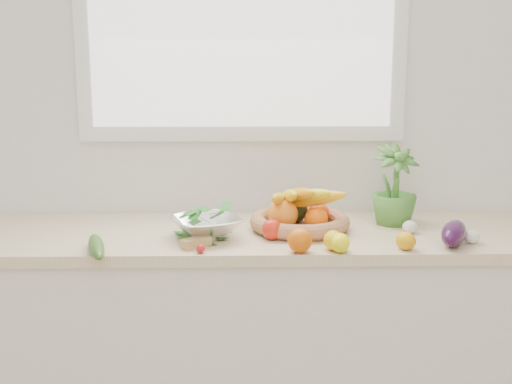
{
  "coord_description": "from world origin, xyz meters",
  "views": [
    {
      "loc": [
        0.0,
        -0.34,
        1.52
      ],
      "look_at": [
        0.05,
        1.93,
        1.05
      ],
      "focal_mm": 45.0,
      "sensor_mm": 36.0,
      "label": 1
    }
  ],
  "objects_px": {
    "eggplant": "(454,233)",
    "potted_herb": "(394,187)",
    "apple": "(272,229)",
    "cucumber": "(96,246)",
    "fruit_basket": "(299,216)",
    "colander_with_spinach": "(206,221)"
  },
  "relations": [
    {
      "from": "eggplant",
      "to": "potted_herb",
      "type": "distance_m",
      "value": 0.34
    },
    {
      "from": "apple",
      "to": "cucumber",
      "type": "relative_size",
      "value": 0.28
    },
    {
      "from": "eggplant",
      "to": "cucumber",
      "type": "relative_size",
      "value": 0.78
    },
    {
      "from": "apple",
      "to": "potted_herb",
      "type": "relative_size",
      "value": 0.23
    },
    {
      "from": "apple",
      "to": "potted_herb",
      "type": "bearing_deg",
      "value": 24.49
    },
    {
      "from": "eggplant",
      "to": "potted_herb",
      "type": "xyz_separation_m",
      "value": [
        -0.14,
        0.29,
        0.1
      ]
    },
    {
      "from": "apple",
      "to": "eggplant",
      "type": "bearing_deg",
      "value": -7.26
    },
    {
      "from": "apple",
      "to": "fruit_basket",
      "type": "xyz_separation_m",
      "value": [
        0.1,
        0.13,
        0.02
      ]
    },
    {
      "from": "potted_herb",
      "to": "fruit_basket",
      "type": "bearing_deg",
      "value": -166.81
    },
    {
      "from": "fruit_basket",
      "to": "potted_herb",
      "type": "bearing_deg",
      "value": 13.19
    },
    {
      "from": "apple",
      "to": "fruit_basket",
      "type": "height_order",
      "value": "fruit_basket"
    },
    {
      "from": "eggplant",
      "to": "fruit_basket",
      "type": "bearing_deg",
      "value": 157.83
    },
    {
      "from": "cucumber",
      "to": "colander_with_spinach",
      "type": "xyz_separation_m",
      "value": [
        0.35,
        0.18,
        0.04
      ]
    },
    {
      "from": "fruit_basket",
      "to": "apple",
      "type": "bearing_deg",
      "value": -128.9
    },
    {
      "from": "apple",
      "to": "eggplant",
      "type": "relative_size",
      "value": 0.36
    },
    {
      "from": "cucumber",
      "to": "potted_herb",
      "type": "height_order",
      "value": "potted_herb"
    },
    {
      "from": "eggplant",
      "to": "apple",
      "type": "bearing_deg",
      "value": 172.74
    },
    {
      "from": "apple",
      "to": "fruit_basket",
      "type": "distance_m",
      "value": 0.17
    },
    {
      "from": "apple",
      "to": "colander_with_spinach",
      "type": "height_order",
      "value": "colander_with_spinach"
    },
    {
      "from": "cucumber",
      "to": "fruit_basket",
      "type": "distance_m",
      "value": 0.74
    },
    {
      "from": "potted_herb",
      "to": "colander_with_spinach",
      "type": "relative_size",
      "value": 1.02
    },
    {
      "from": "potted_herb",
      "to": "colander_with_spinach",
      "type": "height_order",
      "value": "potted_herb"
    }
  ]
}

